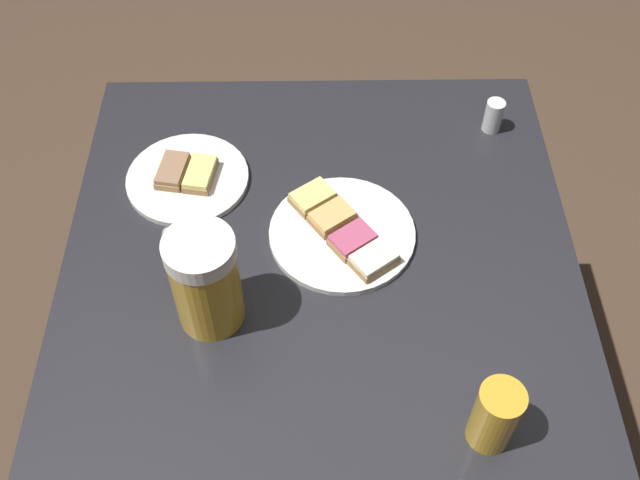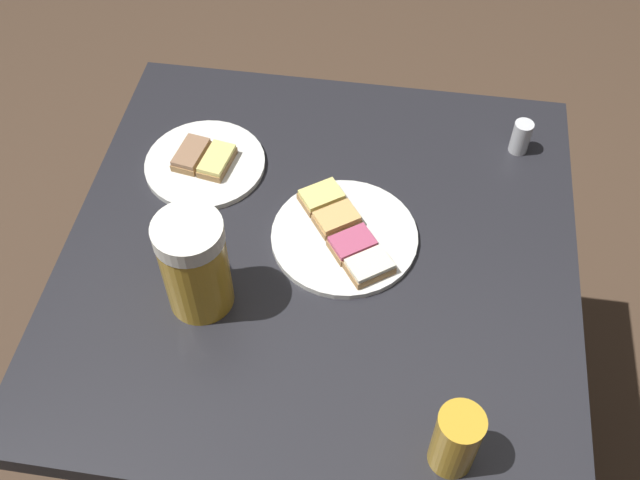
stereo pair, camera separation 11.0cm
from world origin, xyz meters
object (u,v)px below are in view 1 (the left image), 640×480
at_px(beer_glass_small, 495,416).
at_px(salt_shaker, 493,116).
at_px(plate_near, 342,232).
at_px(beer_mug, 204,279).
at_px(plate_far, 187,177).

xyz_separation_m(beer_glass_small, salt_shaker, (0.55, -0.09, -0.02)).
relative_size(plate_near, beer_mug, 1.37).
bearing_deg(salt_shaker, plate_far, 102.73).
bearing_deg(beer_mug, salt_shaker, -51.01).
distance_m(plate_near, plate_far, 0.27).
relative_size(plate_far, salt_shaker, 3.36).
relative_size(plate_far, beer_mug, 1.21).
bearing_deg(plate_near, plate_far, 64.68).
relative_size(plate_near, plate_far, 1.13).
xyz_separation_m(plate_far, salt_shaker, (0.12, -0.51, 0.02)).
bearing_deg(salt_shaker, beer_mug, 128.99).
xyz_separation_m(beer_mug, beer_glass_small, (-0.19, -0.36, -0.03)).
bearing_deg(plate_near, beer_glass_small, -151.66).
relative_size(beer_glass_small, salt_shaker, 1.84).
height_order(beer_glass_small, salt_shaker, beer_glass_small).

